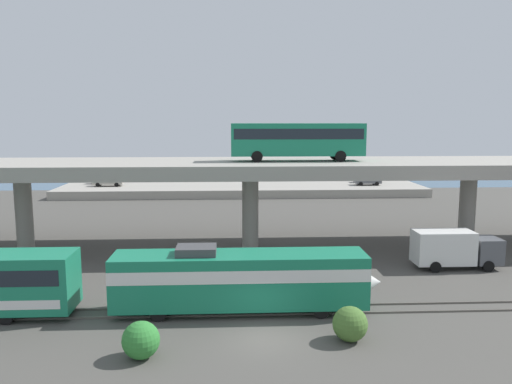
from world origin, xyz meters
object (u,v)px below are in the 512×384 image
(train_locomotive, at_px, (252,277))
(parked_car_1, at_px, (108,181))
(service_truck_west, at_px, (454,248))
(parked_car_3, at_px, (367,178))
(parked_car_2, at_px, (368,180))
(transit_bus_on_overpass, at_px, (298,138))
(parked_car_0, at_px, (105,179))

(train_locomotive, height_order, parked_car_1, train_locomotive)
(service_truck_west, relative_size, parked_car_3, 1.57)
(train_locomotive, bearing_deg, parked_car_2, 67.65)
(train_locomotive, relative_size, parked_car_1, 3.51)
(transit_bus_on_overpass, relative_size, parked_car_0, 2.71)
(service_truck_west, xyz_separation_m, parked_car_2, (4.25, 41.68, 0.44))
(train_locomotive, height_order, service_truck_west, train_locomotive)
(transit_bus_on_overpass, relative_size, service_truck_west, 1.76)
(service_truck_west, xyz_separation_m, parked_car_0, (-38.32, 45.59, 0.44))
(parked_car_2, bearing_deg, service_truck_west, 84.18)
(parked_car_1, distance_m, parked_car_2, 41.33)
(parked_car_1, xyz_separation_m, parked_car_2, (41.33, -0.70, -0.00))
(train_locomotive, relative_size, parked_car_0, 3.73)
(parked_car_0, relative_size, parked_car_2, 1.06)
(transit_bus_on_overpass, height_order, parked_car_2, transit_bus_on_overpass)
(train_locomotive, distance_m, parked_car_2, 54.26)
(transit_bus_on_overpass, xyz_separation_m, parked_car_3, (16.78, 37.77, -8.00))
(parked_car_3, bearing_deg, transit_bus_on_overpass, -113.95)
(parked_car_2, bearing_deg, parked_car_1, -0.97)
(parked_car_3, bearing_deg, parked_car_2, -104.32)
(train_locomotive, distance_m, service_truck_west, 18.47)
(parked_car_3, bearing_deg, parked_car_1, -176.11)
(transit_bus_on_overpass, xyz_separation_m, parked_car_2, (15.86, 34.20, -8.01))
(transit_bus_on_overpass, distance_m, service_truck_west, 16.19)
(transit_bus_on_overpass, relative_size, parked_car_2, 2.87)
(transit_bus_on_overpass, bearing_deg, train_locomotive, -106.61)
(parked_car_2, bearing_deg, parked_car_3, -104.32)
(service_truck_west, distance_m, parked_car_2, 41.90)
(parked_car_0, distance_m, parked_car_1, 3.44)
(transit_bus_on_overpass, distance_m, parked_car_1, 43.93)
(train_locomotive, relative_size, transit_bus_on_overpass, 1.37)
(parked_car_0, distance_m, parked_car_3, 43.48)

